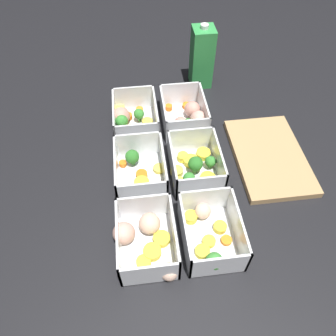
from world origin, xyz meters
The scene contains 9 objects.
ground_plane centered at (0.00, 0.00, 0.00)m, with size 4.00×4.00×0.00m, color black.
container_near_left centered at (-0.20, -0.08, 0.03)m, with size 0.18×0.14×0.08m.
container_near_center centered at (0.00, -0.07, 0.03)m, with size 0.16×0.13×0.08m.
container_near_right centered at (0.19, -0.07, 0.03)m, with size 0.17×0.14×0.08m.
container_far_left centered at (-0.19, 0.08, 0.03)m, with size 0.18×0.13×0.08m.
container_far_center centered at (0.00, 0.07, 0.03)m, with size 0.16×0.13×0.08m.
container_far_right centered at (0.19, 0.07, 0.03)m, with size 0.17×0.12×0.08m.
juice_carton centered at (-0.37, 0.15, 0.10)m, with size 0.07×0.07×0.20m.
cutting_board centered at (-0.02, 0.28, 0.01)m, with size 0.28×0.18×0.02m.
Camera 1 is at (0.52, -0.06, 0.67)m, focal length 35.00 mm.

